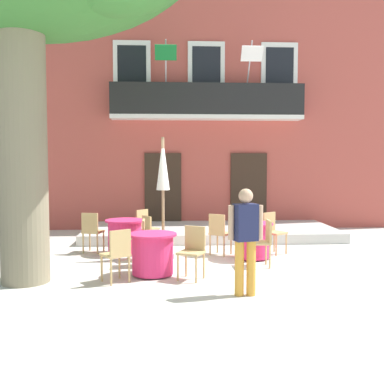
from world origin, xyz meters
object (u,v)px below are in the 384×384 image
cafe_chair_middle_0 (145,226)px  cafe_umbrella (163,180)px  cafe_table_middle (125,236)px  cafe_chair_middle_1 (92,230)px  cafe_table_near_tree (153,254)px  cafe_table_front (252,240)px  cafe_chair_near_tree_1 (149,239)px  cafe_chair_front_1 (273,230)px  pedestrian_near_entrance (245,236)px  cafe_chair_middle_2 (142,234)px  cafe_chair_front_2 (219,231)px  cafe_chair_front_0 (263,240)px  cafe_chair_near_tree_2 (117,252)px  cafe_chair_near_tree_0 (193,249)px

cafe_chair_middle_0 → cafe_umbrella: size_ratio=0.36×
cafe_table_middle → cafe_chair_middle_1: size_ratio=0.95×
cafe_table_near_tree → cafe_chair_middle_1: 2.52m
cafe_table_front → cafe_chair_near_tree_1: bearing=-165.2°
cafe_chair_front_1 → pedestrian_near_entrance: (-1.16, -3.14, 0.39)m
cafe_table_front → cafe_chair_front_1: 0.77m
cafe_table_middle → pedestrian_near_entrance: bearing=-57.0°
cafe_table_near_tree → cafe_chair_middle_2: size_ratio=0.95×
cafe_table_middle → cafe_chair_front_2: 2.09m
cafe_chair_middle_2 → cafe_umbrella: 1.22m
cafe_chair_middle_2 → cafe_chair_front_0: size_ratio=1.00×
cafe_table_middle → pedestrian_near_entrance: pedestrian_near_entrance is taller
cafe_table_near_tree → cafe_chair_front_2: size_ratio=0.95×
cafe_table_near_tree → cafe_chair_front_1: 3.18m
cafe_chair_near_tree_2 → cafe_chair_front_1: 3.93m
cafe_chair_middle_2 → cafe_chair_middle_0: bearing=89.8°
cafe_umbrella → pedestrian_near_entrance: (1.27, -2.72, -0.74)m
cafe_chair_middle_0 → cafe_chair_front_2: 1.87m
cafe_chair_near_tree_0 → cafe_table_front: size_ratio=1.05×
cafe_table_near_tree → cafe_chair_front_1: bearing=35.0°
cafe_table_middle → cafe_chair_middle_2: size_ratio=0.95×
cafe_table_near_tree → pedestrian_near_entrance: 2.02m
cafe_table_near_tree → cafe_chair_near_tree_1: bearing=97.1°
cafe_umbrella → cafe_chair_middle_1: bearing=157.3°
cafe_chair_near_tree_1 → cafe_table_front: bearing=14.8°
cafe_chair_middle_1 → cafe_umbrella: cafe_umbrella is taller
cafe_chair_near_tree_2 → cafe_chair_middle_2: same height
cafe_chair_near_tree_2 → cafe_umbrella: 2.34m
cafe_table_front → cafe_chair_middle_1: bearing=167.6°
pedestrian_near_entrance → cafe_table_middle: bearing=123.0°
cafe_chair_middle_0 → cafe_chair_front_2: same height
cafe_chair_near_tree_2 → cafe_chair_middle_1: same height
cafe_chair_middle_1 → cafe_table_near_tree: bearing=-55.7°
cafe_chair_middle_2 → cafe_chair_front_1: (2.86, 0.50, 0.00)m
cafe_chair_front_1 → cafe_chair_near_tree_0: bearing=-132.2°
cafe_chair_near_tree_0 → cafe_umbrella: bearing=107.4°
cafe_chair_middle_2 → pedestrian_near_entrance: size_ratio=0.56×
cafe_chair_middle_2 → cafe_umbrella: size_ratio=0.36×
cafe_table_middle → pedestrian_near_entrance: 3.93m
cafe_chair_near_tree_2 → cafe_umbrella: (0.75, 1.90, 1.14)m
cafe_table_near_tree → cafe_chair_middle_0: 2.59m
cafe_chair_middle_2 → cafe_chair_front_2: same height
cafe_chair_middle_2 → cafe_chair_front_2: bearing=12.0°
cafe_chair_near_tree_2 → cafe_table_front: (2.62, 1.80, -0.14)m
cafe_umbrella → pedestrian_near_entrance: cafe_umbrella is taller
cafe_chair_near_tree_0 → cafe_table_front: (1.35, 1.59, -0.14)m
cafe_chair_front_0 → cafe_umbrella: size_ratio=0.36×
cafe_chair_near_tree_1 → cafe_table_front: 2.22m
cafe_chair_middle_0 → pedestrian_near_entrance: pedestrian_near_entrance is taller
cafe_chair_near_tree_1 → cafe_chair_front_0: bearing=-4.7°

